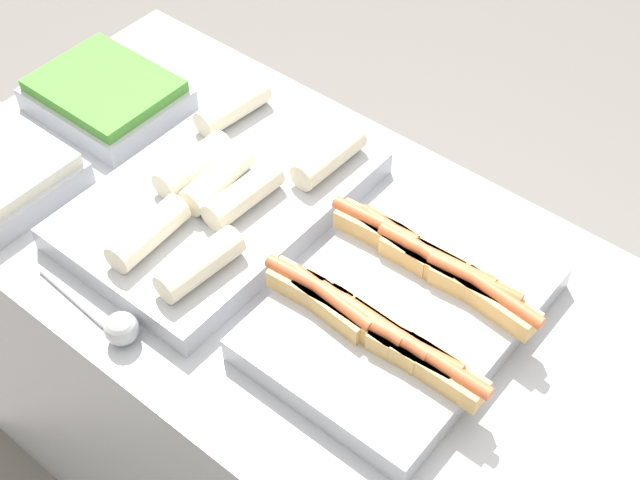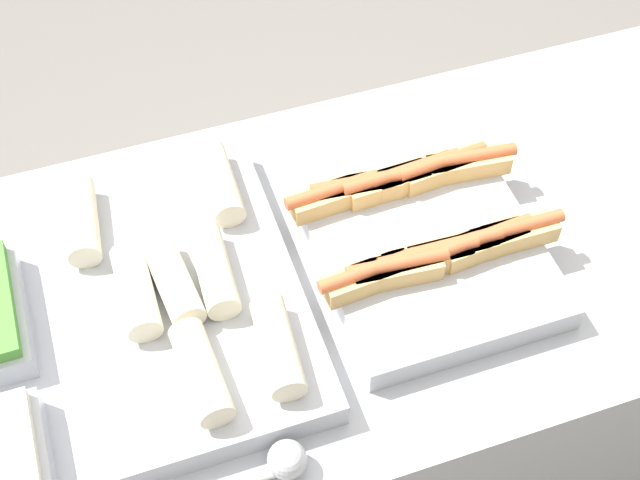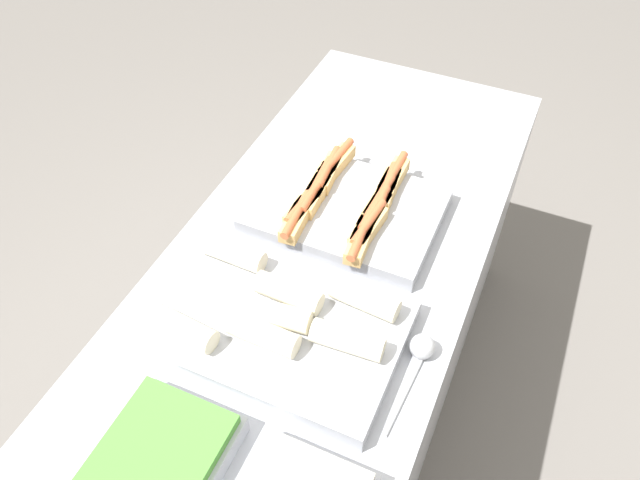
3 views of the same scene
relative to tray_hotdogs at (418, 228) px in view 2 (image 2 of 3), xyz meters
name	(u,v)px [view 2 (image 2 of 3)]	position (x,y,z in m)	size (l,w,h in m)	color
ground_plane	(348,468)	(-0.10, 0.00, -0.90)	(12.00, 12.00, 0.00)	slate
counter	(353,383)	(-0.10, 0.00, -0.47)	(1.75, 0.75, 0.86)	#A8AAB2
tray_hotdogs	(418,228)	(0.00, 0.00, 0.00)	(0.42, 0.48, 0.10)	#A8AAB2
tray_wraps	(181,294)	(-0.40, 0.00, 0.00)	(0.37, 0.55, 0.10)	#A8AAB2
serving_spoon_near	(279,463)	(-0.34, -0.31, -0.01)	(0.25, 0.06, 0.06)	#B2B5BA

